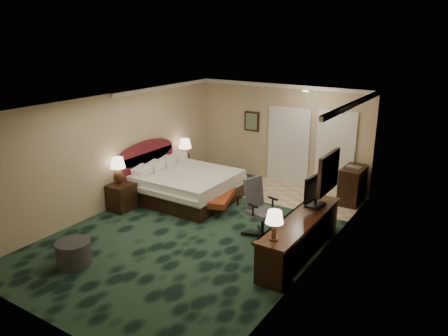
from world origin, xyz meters
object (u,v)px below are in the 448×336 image
Objects in this scene: nightstand_near at (122,197)px; tv at (316,190)px; bed_bench at (222,203)px; desk at (300,237)px; bed at (188,186)px; nightstand_far at (185,171)px; minibar at (352,185)px; ottoman at (74,253)px; lamp_far at (185,151)px; lamp_near at (118,171)px; desk_chair at (263,210)px.

nightstand_near is 0.73× the size of tv.
desk is (2.40, -1.03, 0.19)m from bed_bench.
bed is 1.50m from nightstand_far.
minibar is at bearing 29.48° from bed.
ottoman is (1.10, -2.30, -0.09)m from nightstand_near.
bed_bench is 1.27× the size of minibar.
lamp_far is at bearing 166.54° from tv.
lamp_near reaches higher than desk.
minibar is (4.44, 3.33, 0.14)m from nightstand_near.
tv is 0.70× the size of desk_chair.
bed is at bearing -49.68° from nightstand_far.
nightstand_far reaches higher than ottoman.
bed_bench is (1.10, -0.13, -0.15)m from bed.
desk reaches higher than bed.
tv reaches higher than desk_chair.
nightstand_near reaches higher than bed_bench.
desk is at bearing 2.51° from nightstand_near.
tv is (3.32, 3.17, 0.88)m from ottoman.
ottoman is (-0.92, -3.51, 0.03)m from bed_bench.
nightstand_near is at bearing -89.10° from nightstand_far.
nightstand_near is at bearing -124.60° from bed.
nightstand_far is at bearing 166.67° from tv.
tv is at bearing 36.88° from desk_chair.
nightstand_near is 2.54m from lamp_far.
desk is 3.14m from minibar.
lamp_near is 0.56× the size of bed_bench.
tv is at bearing -20.00° from lamp_far.
lamp_far is 5.01m from desk.
lamp_far is at bearing 152.67° from desk.
nightstand_far is (-0.04, 2.48, -0.05)m from nightstand_near.
desk is 1.03m from desk_chair.
nightstand_near is 3.52m from desk_chair.
desk_chair is at bearing -29.63° from lamp_far.
desk_chair reaches higher than ottoman.
bed_bench is 2.59m from tv.
minibar is (4.45, 0.85, -0.41)m from lamp_far.
lamp_far reaches higher than bed.
nightstand_far is at bearing 90.90° from nightstand_near.
bed is 1.81× the size of desk_chair.
nightstand_near is 0.97× the size of lamp_near.
desk is (4.43, -2.29, -0.47)m from lamp_far.
ottoman is at bearing -64.35° from nightstand_near.
tv reaches higher than lamp_near.
minibar is (3.51, 1.99, 0.10)m from bed.
tv is at bearing 11.14° from lamp_near.
lamp_far reaches higher than bed_bench.
lamp_far reaches higher than nightstand_far.
desk_chair is at bearing 161.89° from desk.
desk is 2.20× the size of desk_chair.
nightstand_near is 0.23× the size of desk.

